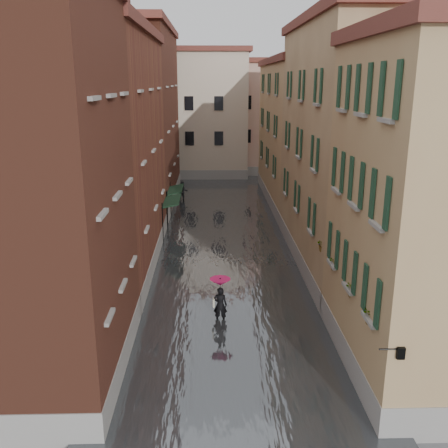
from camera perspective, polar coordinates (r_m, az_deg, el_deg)
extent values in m
plane|color=#515154|center=(20.84, 1.04, -13.32)|extent=(120.00, 120.00, 0.00)
cube|color=#484C50|center=(32.75, 0.03, -1.92)|extent=(10.00, 60.00, 0.20)
cube|color=brown|center=(17.66, -21.88, 2.71)|extent=(6.00, 8.00, 13.00)
cube|color=brown|center=(28.10, -14.28, 7.46)|extent=(6.00, 14.00, 12.50)
cube|color=brown|center=(42.70, -10.01, 11.52)|extent=(6.00, 16.00, 14.00)
cube|color=#A37E54|center=(18.49, 23.66, 0.68)|extent=(6.00, 8.00, 11.50)
cube|color=tan|center=(28.49, 14.63, 8.06)|extent=(6.00, 14.00, 13.00)
cube|color=#A37E54|center=(43.09, 9.11, 9.93)|extent=(6.00, 16.00, 11.50)
cube|color=beige|center=(56.29, -3.81, 12.27)|extent=(12.00, 9.00, 13.00)
cube|color=tan|center=(58.68, 5.29, 11.90)|extent=(10.00, 9.00, 12.00)
cube|color=black|center=(33.27, -5.98, 2.66)|extent=(1.09, 3.15, 0.31)
cylinder|color=black|center=(32.09, -7.01, 0.00)|extent=(0.06, 0.06, 2.80)
cylinder|color=black|center=(35.11, -6.55, 1.42)|extent=(0.06, 0.06, 2.80)
cube|color=black|center=(36.72, -5.57, 3.95)|extent=(1.09, 3.00, 0.31)
cylinder|color=black|center=(35.56, -6.49, 1.62)|extent=(0.06, 0.06, 2.80)
cylinder|color=black|center=(38.47, -6.12, 2.74)|extent=(0.06, 0.06, 2.80)
cylinder|color=black|center=(14.90, 18.41, -13.41)|extent=(0.60, 0.05, 0.05)
cube|color=black|center=(15.05, 19.48, -13.64)|extent=(0.22, 0.22, 0.35)
cube|color=beige|center=(15.05, 19.48, -13.64)|extent=(0.14, 0.14, 0.24)
cube|color=brown|center=(16.44, 16.51, -10.14)|extent=(0.22, 0.85, 0.18)
imported|color=#265926|center=(16.27, 16.63, -8.81)|extent=(0.59, 0.51, 0.66)
cube|color=brown|center=(18.22, 14.57, -7.34)|extent=(0.22, 0.85, 0.18)
imported|color=#265926|center=(18.06, 14.66, -6.12)|extent=(0.59, 0.51, 0.66)
cube|color=brown|center=(20.50, 12.65, -4.53)|extent=(0.22, 0.85, 0.18)
imported|color=#265926|center=(20.36, 12.72, -3.42)|extent=(0.59, 0.51, 0.66)
cube|color=brown|center=(22.56, 11.30, -2.53)|extent=(0.22, 0.85, 0.18)
imported|color=#265926|center=(22.43, 11.36, -1.51)|extent=(0.59, 0.51, 0.66)
imported|color=black|center=(21.95, -0.43, -9.25)|extent=(0.66, 0.48, 1.67)
cube|color=#BAB79A|center=(21.94, -1.18, -8.93)|extent=(0.08, 0.30, 0.38)
cylinder|color=black|center=(21.73, -0.44, -8.03)|extent=(0.02, 0.02, 1.00)
cone|color=#B30B47|center=(21.51, -0.44, -6.64)|extent=(0.92, 0.92, 0.28)
imported|color=black|center=(43.68, -4.73, 3.70)|extent=(1.02, 0.89, 1.78)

